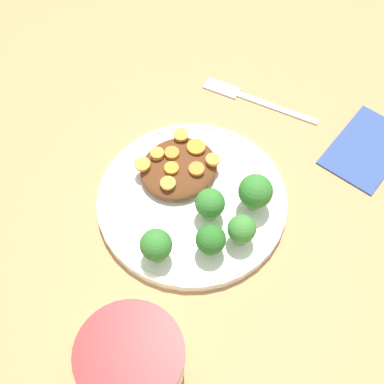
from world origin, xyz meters
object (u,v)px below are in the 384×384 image
object	(u,v)px
dip_bowl	(131,359)
napkin	(367,148)
fork	(249,97)
plate	(192,200)

from	to	relation	value
dip_bowl	napkin	bearing A→B (deg)	-176.43
napkin	fork	bearing A→B (deg)	-70.79
dip_bowl	fork	bearing A→B (deg)	-151.27
plate	napkin	bearing A→B (deg)	159.53
plate	dip_bowl	distance (m)	0.23
fork	napkin	size ratio (longest dim) A/B	1.18
dip_bowl	plate	bearing A→B (deg)	-147.55
plate	napkin	xyz separation A→B (m)	(-0.26, 0.10, -0.01)
plate	napkin	world-z (taller)	plate
plate	napkin	distance (m)	0.28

